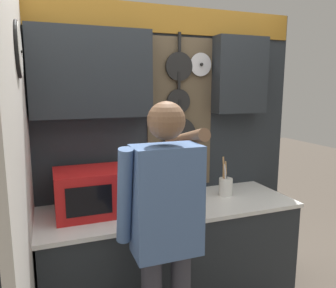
# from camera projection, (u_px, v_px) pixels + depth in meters

# --- Properties ---
(base_cabinet_counter) EXTENTS (1.94, 0.67, 0.88)m
(base_cabinet_counter) POSITION_uv_depth(u_px,v_px,m) (171.00, 259.00, 2.57)
(base_cabinet_counter) COLOR #23282D
(base_cabinet_counter) RESTS_ON ground_plane
(back_wall_unit) EXTENTS (2.51, 0.20, 2.40)m
(back_wall_unit) POSITION_uv_depth(u_px,v_px,m) (155.00, 124.00, 2.66)
(back_wall_unit) COLOR #23282D
(back_wall_unit) RESTS_ON ground_plane
(side_wall) EXTENTS (0.07, 1.60, 2.40)m
(side_wall) POSITION_uv_depth(u_px,v_px,m) (23.00, 193.00, 1.74)
(side_wall) COLOR silver
(side_wall) RESTS_ON ground_plane
(microwave) EXTENTS (0.54, 0.39, 0.32)m
(microwave) POSITION_uv_depth(u_px,v_px,m) (94.00, 191.00, 2.32)
(microwave) COLOR red
(microwave) RESTS_ON base_cabinet_counter
(knife_block) EXTENTS (0.12, 0.15, 0.26)m
(knife_block) POSITION_uv_depth(u_px,v_px,m) (169.00, 191.00, 2.53)
(knife_block) COLOR brown
(knife_block) RESTS_ON base_cabinet_counter
(utensil_crock) EXTENTS (0.11, 0.11, 0.33)m
(utensil_crock) POSITION_uv_depth(u_px,v_px,m) (226.00, 186.00, 2.70)
(utensil_crock) COLOR white
(utensil_crock) RESTS_ON base_cabinet_counter
(person) EXTENTS (0.54, 0.66, 1.70)m
(person) POSITION_uv_depth(u_px,v_px,m) (166.00, 222.00, 1.86)
(person) COLOR #383842
(person) RESTS_ON ground_plane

